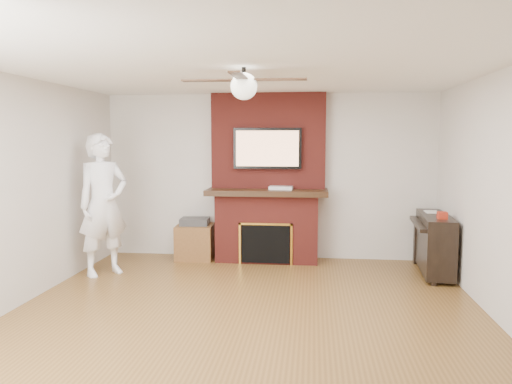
# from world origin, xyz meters

# --- Properties ---
(room_shell) EXTENTS (5.36, 5.86, 2.86)m
(room_shell) POSITION_xyz_m (0.00, 0.00, 1.25)
(room_shell) COLOR brown
(room_shell) RESTS_ON ground
(fireplace) EXTENTS (1.78, 0.64, 2.50)m
(fireplace) POSITION_xyz_m (0.00, 2.55, 1.00)
(fireplace) COLOR maroon
(fireplace) RESTS_ON ground
(tv) EXTENTS (1.00, 0.08, 0.60)m
(tv) POSITION_xyz_m (0.00, 2.50, 1.68)
(tv) COLOR black
(tv) RESTS_ON fireplace
(ceiling_fan) EXTENTS (1.21, 1.21, 0.31)m
(ceiling_fan) POSITION_xyz_m (-0.00, 0.00, 2.33)
(ceiling_fan) COLOR black
(ceiling_fan) RESTS_ON room_shell
(person) EXTENTS (0.81, 0.83, 1.90)m
(person) POSITION_xyz_m (-2.10, 1.48, 0.95)
(person) COLOR white
(person) RESTS_ON ground
(side_table) EXTENTS (0.58, 0.58, 0.63)m
(side_table) POSITION_xyz_m (-1.10, 2.48, 0.29)
(side_table) COLOR brown
(side_table) RESTS_ON ground
(piano) EXTENTS (0.55, 1.26, 0.90)m
(piano) POSITION_xyz_m (2.30, 2.00, 0.43)
(piano) COLOR black
(piano) RESTS_ON ground
(cable_box) EXTENTS (0.35, 0.21, 0.05)m
(cable_box) POSITION_xyz_m (0.21, 2.45, 1.10)
(cable_box) COLOR silver
(cable_box) RESTS_ON fireplace
(candle_orange) EXTENTS (0.08, 0.08, 0.11)m
(candle_orange) POSITION_xyz_m (-0.08, 2.30, 0.06)
(candle_orange) COLOR #B86C15
(candle_orange) RESTS_ON ground
(candle_green) EXTENTS (0.07, 0.07, 0.10)m
(candle_green) POSITION_xyz_m (-0.07, 2.37, 0.05)
(candle_green) COLOR #418F39
(candle_green) RESTS_ON ground
(candle_cream) EXTENTS (0.08, 0.08, 0.12)m
(candle_cream) POSITION_xyz_m (0.20, 2.33, 0.06)
(candle_cream) COLOR #C8B09F
(candle_cream) RESTS_ON ground
(candle_blue) EXTENTS (0.06, 0.06, 0.09)m
(candle_blue) POSITION_xyz_m (0.17, 2.32, 0.05)
(candle_blue) COLOR teal
(candle_blue) RESTS_ON ground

